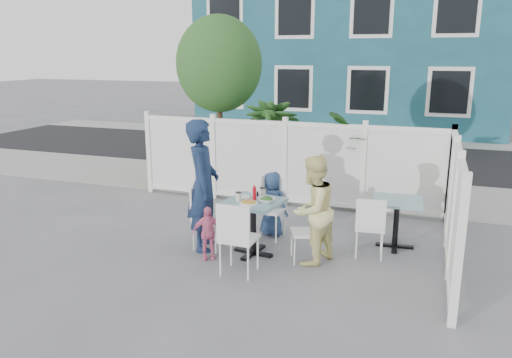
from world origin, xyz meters
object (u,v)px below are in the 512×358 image
(spare_table, at_px, (397,211))
(toddler, at_px, (207,233))
(main_table, at_px, (253,213))
(chair_back, at_px, (271,203))
(man, at_px, (203,185))
(chair_right, at_px, (310,227))
(utility_cabinet, at_px, (181,148))
(boy, at_px, (272,204))
(chair_left, at_px, (204,212))
(woman, at_px, (312,210))
(chair_near, at_px, (237,234))

(spare_table, bearing_deg, toddler, -151.73)
(main_table, distance_m, chair_back, 0.78)
(man, bearing_deg, chair_right, -108.36)
(utility_cabinet, relative_size, main_table, 1.49)
(boy, height_order, toddler, boy)
(chair_left, bearing_deg, spare_table, 106.01)
(woman, bearing_deg, chair_right, -120.94)
(main_table, distance_m, chair_right, 0.82)
(utility_cabinet, bearing_deg, main_table, -52.97)
(utility_cabinet, xyz_separation_m, toddler, (2.72, -4.42, -0.26))
(spare_table, height_order, chair_left, chair_left)
(spare_table, distance_m, toddler, 2.79)
(main_table, height_order, boy, boy)
(main_table, distance_m, spare_table, 2.13)
(spare_table, height_order, woman, woman)
(woman, relative_size, boy, 1.46)
(man, xyz_separation_m, woman, (1.62, 0.00, -0.21))
(chair_near, relative_size, toddler, 1.29)
(chair_back, bearing_deg, man, 49.51)
(spare_table, bearing_deg, woman, -137.93)
(toddler, bearing_deg, main_table, 2.51)
(main_table, xyz_separation_m, toddler, (-0.55, -0.37, -0.24))
(chair_right, bearing_deg, boy, 22.79)
(main_table, distance_m, toddler, 0.70)
(chair_right, bearing_deg, chair_left, 68.85)
(boy, relative_size, toddler, 1.35)
(utility_cabinet, relative_size, boy, 1.26)
(main_table, relative_size, chair_back, 0.92)
(main_table, relative_size, chair_right, 1.04)
(man, bearing_deg, utility_cabinet, 11.02)
(chair_left, xyz_separation_m, woman, (1.64, -0.02, 0.21))
(utility_cabinet, distance_m, chair_right, 5.71)
(chair_near, bearing_deg, boy, 91.43)
(boy, bearing_deg, chair_near, 104.05)
(chair_near, xyz_separation_m, man, (-0.81, 0.74, 0.38))
(utility_cabinet, height_order, chair_left, utility_cabinet)
(man, height_order, toddler, man)
(utility_cabinet, xyz_separation_m, chair_back, (3.29, -3.27, -0.10))
(chair_back, bearing_deg, spare_table, -170.03)
(man, relative_size, toddler, 2.51)
(chair_back, height_order, woman, woman)
(spare_table, relative_size, boy, 0.72)
(chair_left, xyz_separation_m, boy, (0.80, 0.82, -0.03))
(chair_near, bearing_deg, chair_left, 137.61)
(boy, bearing_deg, woman, 147.81)
(utility_cabinet, height_order, man, man)
(chair_right, distance_m, chair_back, 1.07)
(chair_left, height_order, man, man)
(chair_right, xyz_separation_m, boy, (-0.79, 0.79, 0.03))
(chair_left, height_order, woman, woman)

